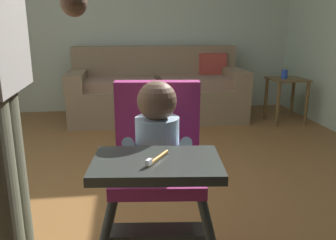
% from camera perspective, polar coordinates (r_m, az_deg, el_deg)
% --- Properties ---
extents(ground, '(6.12, 6.83, 0.10)m').
position_cam_1_polar(ground, '(2.34, -7.03, -14.39)').
color(ground, brown).
extents(wall_far, '(5.32, 0.06, 2.66)m').
position_cam_1_polar(wall_far, '(4.69, -7.89, 17.82)').
color(wall_far, beige).
rests_on(wall_far, ground).
extents(couch, '(2.07, 0.86, 0.86)m').
position_cam_1_polar(couch, '(4.25, -1.69, 4.74)').
color(couch, '#867155').
rests_on(couch, ground).
extents(high_chair, '(0.66, 0.77, 0.91)m').
position_cam_1_polar(high_chair, '(1.38, -1.75, -5.19)').
color(high_chair, '#333733').
rests_on(high_chair, ground).
extents(toy_ball, '(0.23, 0.23, 0.23)m').
position_cam_1_polar(toy_ball, '(3.09, -4.00, -3.43)').
color(toy_ball, '#284CB7').
rests_on(toy_ball, ground).
extents(side_table, '(0.40, 0.40, 0.52)m').
position_cam_1_polar(side_table, '(4.26, 18.93, 4.63)').
color(side_table, brown).
rests_on(side_table, ground).
extents(sippy_cup, '(0.07, 0.07, 0.10)m').
position_cam_1_polar(sippy_cup, '(4.22, 18.63, 7.17)').
color(sippy_cup, '#284CB7').
rests_on(sippy_cup, side_table).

